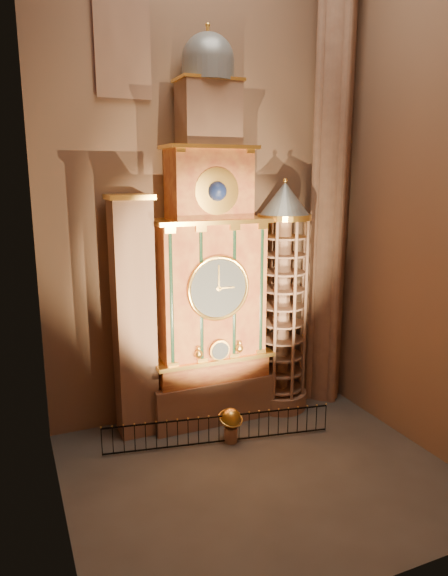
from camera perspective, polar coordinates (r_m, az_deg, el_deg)
name	(u,v)px	position (r m, az deg, el deg)	size (l,w,h in m)	color
floor	(259,473)	(20.55, 3.94, -19.79)	(14.00, 14.00, 0.00)	#383330
wall_back	(200,173)	(22.84, -2.66, 12.59)	(22.00, 22.00, 0.00)	brown
wall_left	(40,173)	(15.42, -19.78, 11.89)	(22.00, 22.00, 0.00)	brown
wall_right	(427,173)	(21.51, 21.63, 11.75)	(22.00, 22.00, 0.00)	brown
astronomical_clock	(210,275)	(22.30, -1.61, 1.42)	(5.60, 2.41, 16.70)	#8C634C
portrait_tower	(134,317)	(21.69, -9.99, -3.24)	(1.80, 1.60, 10.20)	#8C634C
stair_turret	(282,300)	(23.86, 6.49, -1.38)	(2.50, 2.50, 10.80)	#8C634C
gothic_pier	(331,173)	(24.81, 11.83, 12.35)	(2.04, 2.04, 22.00)	#8C634C
stained_glass_window	(122,27)	(22.52, -11.28, 26.52)	(2.20, 0.14, 5.20)	navy
celestial_globe	(231,422)	(22.05, 0.76, -14.67)	(1.20, 1.15, 1.49)	#8C634C
iron_railing	(219,429)	(22.03, -0.56, -15.44)	(9.32, 1.78, 1.18)	black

